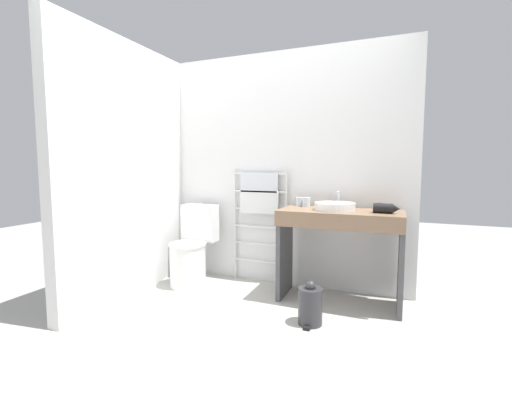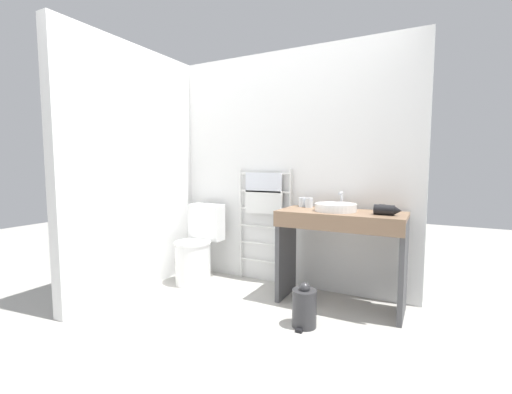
{
  "view_description": "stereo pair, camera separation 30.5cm",
  "coord_description": "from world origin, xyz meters",
  "px_view_note": "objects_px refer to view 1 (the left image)",
  "views": [
    {
      "loc": [
        1.07,
        -2.02,
        1.23
      ],
      "look_at": [
        -0.06,
        0.8,
        0.94
      ],
      "focal_mm": 24.0,
      "sensor_mm": 36.0,
      "label": 1
    },
    {
      "loc": [
        1.35,
        -1.89,
        1.23
      ],
      "look_at": [
        -0.06,
        0.8,
        0.94
      ],
      "focal_mm": 24.0,
      "sensor_mm": 36.0,
      "label": 2
    }
  ],
  "objects_px": {
    "sink_basin": "(335,206)",
    "trash_bin": "(310,305)",
    "cup_near_wall": "(300,202)",
    "towel_radiator": "(259,202)",
    "toilet": "(192,251)",
    "hair_dryer": "(384,208)",
    "cup_near_edge": "(306,202)"
  },
  "relations": [
    {
      "from": "cup_near_edge",
      "to": "hair_dryer",
      "type": "bearing_deg",
      "value": -13.46
    },
    {
      "from": "towel_radiator",
      "to": "toilet",
      "type": "bearing_deg",
      "value": -154.24
    },
    {
      "from": "cup_near_wall",
      "to": "cup_near_edge",
      "type": "xyz_separation_m",
      "value": [
        0.07,
        -0.03,
        0.0
      ]
    },
    {
      "from": "cup_near_wall",
      "to": "trash_bin",
      "type": "distance_m",
      "value": 1.03
    },
    {
      "from": "cup_near_edge",
      "to": "trash_bin",
      "type": "xyz_separation_m",
      "value": [
        0.2,
        -0.65,
        -0.73
      ]
    },
    {
      "from": "hair_dryer",
      "to": "toilet",
      "type": "bearing_deg",
      "value": -178.79
    },
    {
      "from": "toilet",
      "to": "hair_dryer",
      "type": "relative_size",
      "value": 3.95
    },
    {
      "from": "sink_basin",
      "to": "trash_bin",
      "type": "bearing_deg",
      "value": -99.92
    },
    {
      "from": "hair_dryer",
      "to": "cup_near_edge",
      "type": "bearing_deg",
      "value": 166.54
    },
    {
      "from": "toilet",
      "to": "sink_basin",
      "type": "relative_size",
      "value": 2.3
    },
    {
      "from": "trash_bin",
      "to": "towel_radiator",
      "type": "bearing_deg",
      "value": 133.75
    },
    {
      "from": "toilet",
      "to": "trash_bin",
      "type": "distance_m",
      "value": 1.43
    },
    {
      "from": "toilet",
      "to": "cup_near_wall",
      "type": "xyz_separation_m",
      "value": [
        1.08,
        0.24,
        0.54
      ]
    },
    {
      "from": "toilet",
      "to": "trash_bin",
      "type": "xyz_separation_m",
      "value": [
        1.35,
        -0.44,
        -0.19
      ]
    },
    {
      "from": "towel_radiator",
      "to": "sink_basin",
      "type": "relative_size",
      "value": 3.35
    },
    {
      "from": "toilet",
      "to": "sink_basin",
      "type": "height_order",
      "value": "sink_basin"
    },
    {
      "from": "toilet",
      "to": "sink_basin",
      "type": "xyz_separation_m",
      "value": [
        1.44,
        0.07,
        0.53
      ]
    },
    {
      "from": "cup_near_wall",
      "to": "trash_bin",
      "type": "relative_size",
      "value": 0.25
    },
    {
      "from": "sink_basin",
      "to": "hair_dryer",
      "type": "distance_m",
      "value": 0.41
    },
    {
      "from": "cup_near_wall",
      "to": "towel_radiator",
      "type": "bearing_deg",
      "value": 171.39
    },
    {
      "from": "towel_radiator",
      "to": "sink_basin",
      "type": "bearing_deg",
      "value": -16.07
    },
    {
      "from": "sink_basin",
      "to": "cup_near_wall",
      "type": "relative_size",
      "value": 4.15
    },
    {
      "from": "cup_near_wall",
      "to": "trash_bin",
      "type": "bearing_deg",
      "value": -68.26
    },
    {
      "from": "sink_basin",
      "to": "trash_bin",
      "type": "height_order",
      "value": "sink_basin"
    },
    {
      "from": "toilet",
      "to": "hair_dryer",
      "type": "xyz_separation_m",
      "value": [
        1.85,
        0.04,
        0.54
      ]
    },
    {
      "from": "towel_radiator",
      "to": "cup_near_edge",
      "type": "distance_m",
      "value": 0.53
    },
    {
      "from": "towel_radiator",
      "to": "hair_dryer",
      "type": "xyz_separation_m",
      "value": [
        1.22,
        -0.27,
        0.03
      ]
    },
    {
      "from": "towel_radiator",
      "to": "cup_near_wall",
      "type": "bearing_deg",
      "value": -8.61
    },
    {
      "from": "sink_basin",
      "to": "toilet",
      "type": "bearing_deg",
      "value": -177.11
    },
    {
      "from": "hair_dryer",
      "to": "sink_basin",
      "type": "bearing_deg",
      "value": 175.33
    },
    {
      "from": "cup_near_wall",
      "to": "hair_dryer",
      "type": "height_order",
      "value": "cup_near_wall"
    },
    {
      "from": "cup_near_edge",
      "to": "trash_bin",
      "type": "relative_size",
      "value": 0.26
    }
  ]
}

